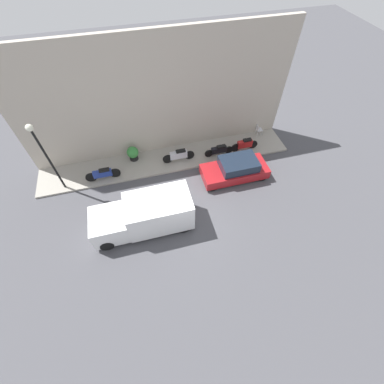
{
  "coord_description": "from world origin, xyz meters",
  "views": [
    {
      "loc": [
        -7.7,
        1.58,
        12.35
      ],
      "look_at": [
        1.26,
        -0.79,
        0.6
      ],
      "focal_mm": 24.0,
      "sensor_mm": 36.0,
      "label": 1
    }
  ],
  "objects_px": {
    "cafe_chair": "(259,129)",
    "potted_plant": "(133,153)",
    "parked_car": "(236,169)",
    "streetlamp": "(42,148)",
    "motorcycle_black": "(219,150)",
    "scooter_silver": "(179,155)",
    "delivery_van": "(144,215)",
    "motorcycle_blue": "(103,174)",
    "motorcycle_red": "(245,144)"
  },
  "relations": [
    {
      "from": "scooter_silver",
      "to": "motorcycle_black",
      "type": "distance_m",
      "value": 2.77
    },
    {
      "from": "delivery_van",
      "to": "cafe_chair",
      "type": "bearing_deg",
      "value": -58.67
    },
    {
      "from": "motorcycle_black",
      "to": "cafe_chair",
      "type": "height_order",
      "value": "cafe_chair"
    },
    {
      "from": "cafe_chair",
      "to": "potted_plant",
      "type": "bearing_deg",
      "value": 91.24
    },
    {
      "from": "scooter_silver",
      "to": "streetlamp",
      "type": "xyz_separation_m",
      "value": [
        -0.44,
        7.31,
        2.71
      ]
    },
    {
      "from": "motorcycle_blue",
      "to": "parked_car",
      "type": "bearing_deg",
      "value": -102.43
    },
    {
      "from": "motorcycle_red",
      "to": "motorcycle_black",
      "type": "distance_m",
      "value": 1.86
    },
    {
      "from": "parked_car",
      "to": "motorcycle_blue",
      "type": "distance_m",
      "value": 8.26
    },
    {
      "from": "motorcycle_red",
      "to": "motorcycle_blue",
      "type": "xyz_separation_m",
      "value": [
        -0.28,
        9.54,
        -0.02
      ]
    },
    {
      "from": "scooter_silver",
      "to": "cafe_chair",
      "type": "bearing_deg",
      "value": -79.81
    },
    {
      "from": "scooter_silver",
      "to": "motorcycle_black",
      "type": "xyz_separation_m",
      "value": [
        -0.14,
        -2.76,
        -0.07
      ]
    },
    {
      "from": "parked_car",
      "to": "streetlamp",
      "type": "bearing_deg",
      "value": 80.68
    },
    {
      "from": "parked_car",
      "to": "motorcycle_red",
      "type": "height_order",
      "value": "parked_car"
    },
    {
      "from": "scooter_silver",
      "to": "cafe_chair",
      "type": "height_order",
      "value": "scooter_silver"
    },
    {
      "from": "motorcycle_blue",
      "to": "cafe_chair",
      "type": "xyz_separation_m",
      "value": [
        1.49,
        -11.08,
        0.06
      ]
    },
    {
      "from": "cafe_chair",
      "to": "delivery_van",
      "type": "bearing_deg",
      "value": 121.33
    },
    {
      "from": "potted_plant",
      "to": "cafe_chair",
      "type": "height_order",
      "value": "potted_plant"
    },
    {
      "from": "parked_car",
      "to": "potted_plant",
      "type": "height_order",
      "value": "parked_car"
    },
    {
      "from": "potted_plant",
      "to": "parked_car",
      "type": "bearing_deg",
      "value": -116.92
    },
    {
      "from": "delivery_van",
      "to": "potted_plant",
      "type": "relative_size",
      "value": 5.31
    },
    {
      "from": "motorcycle_black",
      "to": "potted_plant",
      "type": "relative_size",
      "value": 2.0
    },
    {
      "from": "parked_car",
      "to": "cafe_chair",
      "type": "height_order",
      "value": "parked_car"
    },
    {
      "from": "delivery_van",
      "to": "scooter_silver",
      "type": "xyz_separation_m",
      "value": [
        4.39,
        -2.86,
        -0.43
      ]
    },
    {
      "from": "streetlamp",
      "to": "cafe_chair",
      "type": "bearing_deg",
      "value": -83.44
    },
    {
      "from": "potted_plant",
      "to": "scooter_silver",
      "type": "bearing_deg",
      "value": -107.5
    },
    {
      "from": "motorcycle_red",
      "to": "streetlamp",
      "type": "distance_m",
      "value": 12.24
    },
    {
      "from": "motorcycle_black",
      "to": "cafe_chair",
      "type": "bearing_deg",
      "value": -69.84
    },
    {
      "from": "delivery_van",
      "to": "streetlamp",
      "type": "height_order",
      "value": "streetlamp"
    },
    {
      "from": "streetlamp",
      "to": "cafe_chair",
      "type": "height_order",
      "value": "streetlamp"
    },
    {
      "from": "motorcycle_red",
      "to": "streetlamp",
      "type": "xyz_separation_m",
      "value": [
        -0.35,
        11.93,
        2.72
      ]
    },
    {
      "from": "motorcycle_black",
      "to": "potted_plant",
      "type": "height_order",
      "value": "potted_plant"
    },
    {
      "from": "motorcycle_red",
      "to": "streetlamp",
      "type": "height_order",
      "value": "streetlamp"
    },
    {
      "from": "delivery_van",
      "to": "cafe_chair",
      "type": "height_order",
      "value": "delivery_van"
    },
    {
      "from": "streetlamp",
      "to": "cafe_chair",
      "type": "xyz_separation_m",
      "value": [
        1.55,
        -13.47,
        -2.68
      ]
    },
    {
      "from": "parked_car",
      "to": "cafe_chair",
      "type": "relative_size",
      "value": 4.72
    },
    {
      "from": "delivery_van",
      "to": "motorcycle_red",
      "type": "distance_m",
      "value": 8.64
    },
    {
      "from": "scooter_silver",
      "to": "motorcycle_black",
      "type": "bearing_deg",
      "value": -92.9
    },
    {
      "from": "parked_car",
      "to": "cafe_chair",
      "type": "distance_m",
      "value": 4.44
    },
    {
      "from": "streetlamp",
      "to": "potted_plant",
      "type": "xyz_separation_m",
      "value": [
        1.35,
        -4.41,
        -2.67
      ]
    },
    {
      "from": "motorcycle_red",
      "to": "potted_plant",
      "type": "height_order",
      "value": "potted_plant"
    },
    {
      "from": "delivery_van",
      "to": "scooter_silver",
      "type": "height_order",
      "value": "delivery_van"
    },
    {
      "from": "delivery_van",
      "to": "potted_plant",
      "type": "distance_m",
      "value": 5.31
    },
    {
      "from": "motorcycle_black",
      "to": "delivery_van",
      "type": "bearing_deg",
      "value": 127.04
    },
    {
      "from": "parked_car",
      "to": "scooter_silver",
      "type": "height_order",
      "value": "parked_car"
    },
    {
      "from": "parked_car",
      "to": "delivery_van",
      "type": "relative_size",
      "value": 0.79
    },
    {
      "from": "scooter_silver",
      "to": "potted_plant",
      "type": "distance_m",
      "value": 3.03
    },
    {
      "from": "motorcycle_blue",
      "to": "streetlamp",
      "type": "relative_size",
      "value": 0.46
    },
    {
      "from": "motorcycle_blue",
      "to": "scooter_silver",
      "type": "distance_m",
      "value": 4.93
    },
    {
      "from": "motorcycle_black",
      "to": "parked_car",
      "type": "bearing_deg",
      "value": -169.04
    },
    {
      "from": "motorcycle_blue",
      "to": "motorcycle_black",
      "type": "bearing_deg",
      "value": -88.21
    }
  ]
}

